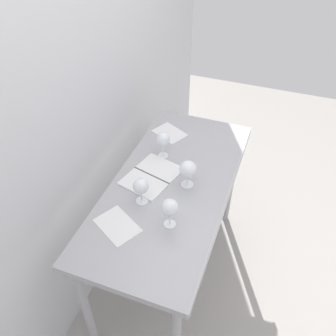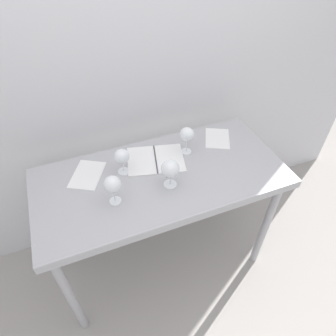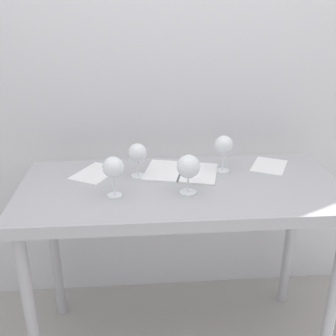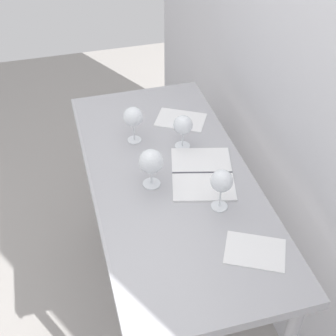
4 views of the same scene
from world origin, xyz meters
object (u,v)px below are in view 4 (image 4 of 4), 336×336
at_px(wine_glass_far_right, 222,182).
at_px(open_notebook, 202,173).
at_px(tasting_sheet_lower, 255,251).
at_px(tasting_sheet_upper, 181,120).
at_px(wine_glass_near_center, 151,162).
at_px(wine_glass_near_left, 133,117).
at_px(wine_glass_far_left, 183,126).

distance_m(wine_glass_far_right, open_notebook, 0.23).
bearing_deg(open_notebook, tasting_sheet_lower, 20.53).
bearing_deg(open_notebook, tasting_sheet_upper, -169.29).
bearing_deg(wine_glass_far_right, wine_glass_near_center, -131.29).
bearing_deg(wine_glass_near_center, tasting_sheet_upper, 149.17).
height_order(wine_glass_near_left, wine_glass_near_center, wine_glass_near_left).
relative_size(wine_glass_near_left, tasting_sheet_upper, 0.76).
distance_m(open_notebook, tasting_sheet_upper, 0.40).
xyz_separation_m(open_notebook, tasting_sheet_upper, (-0.40, 0.02, -0.00)).
distance_m(wine_glass_far_left, tasting_sheet_upper, 0.23).
relative_size(wine_glass_far_right, tasting_sheet_upper, 0.77).
distance_m(wine_glass_near_center, wine_glass_far_left, 0.28).
height_order(wine_glass_near_center, tasting_sheet_lower, wine_glass_near_center).
bearing_deg(wine_glass_far_right, open_notebook, -179.12).
relative_size(wine_glass_near_left, tasting_sheet_lower, 0.82).
xyz_separation_m(wine_glass_near_center, wine_glass_far_right, (0.19, 0.22, 0.01)).
height_order(wine_glass_far_right, tasting_sheet_lower, wine_glass_far_right).
distance_m(wine_glass_far_right, tasting_sheet_upper, 0.61).
xyz_separation_m(wine_glass_near_left, tasting_sheet_lower, (0.73, 0.27, -0.12)).
xyz_separation_m(wine_glass_near_center, wine_glass_far_left, (-0.20, 0.19, -0.00)).
distance_m(wine_glass_far_right, tasting_sheet_lower, 0.27).
bearing_deg(wine_glass_near_left, wine_glass_far_right, 24.27).
relative_size(wine_glass_near_center, wine_glass_far_left, 1.07).
distance_m(wine_glass_near_left, wine_glass_far_left, 0.22).
xyz_separation_m(wine_glass_near_center, tasting_sheet_upper, (-0.40, 0.24, -0.11)).
bearing_deg(tasting_sheet_upper, wine_glass_far_right, 27.11).
xyz_separation_m(wine_glass_near_center, open_notebook, (-0.01, 0.21, -0.11)).
bearing_deg(open_notebook, wine_glass_near_center, -74.37).
bearing_deg(open_notebook, wine_glass_far_right, 15.16).
relative_size(wine_glass_far_right, open_notebook, 0.46).
relative_size(wine_glass_near_center, open_notebook, 0.44).
relative_size(wine_glass_far_left, wine_glass_far_right, 0.90).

